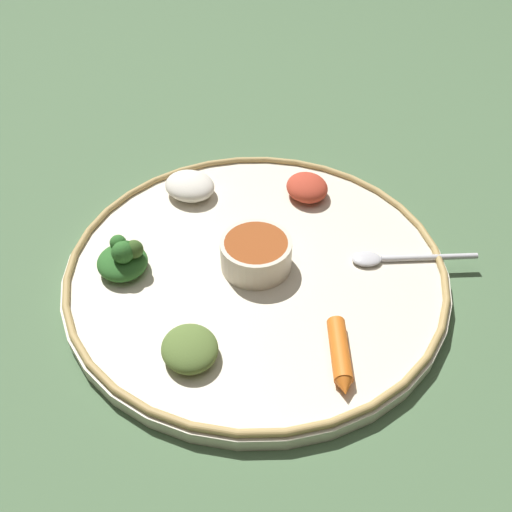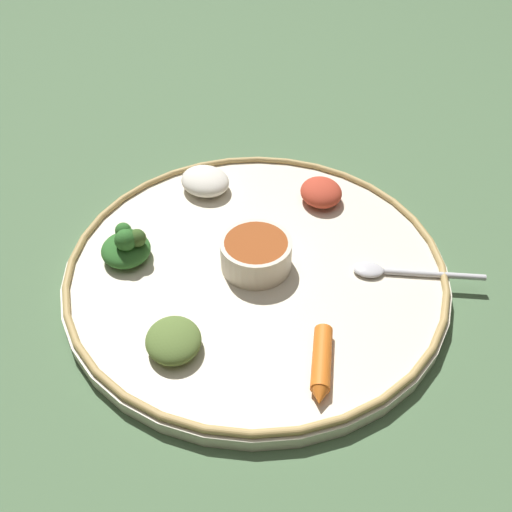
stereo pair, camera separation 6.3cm
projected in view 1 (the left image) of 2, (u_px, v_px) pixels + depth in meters
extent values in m
plane|color=#4C6B47|center=(256.00, 276.00, 0.65)|extent=(2.40, 2.40, 0.00)
cylinder|color=beige|center=(256.00, 271.00, 0.64)|extent=(0.44, 0.44, 0.02)
torus|color=tan|center=(256.00, 264.00, 0.64)|extent=(0.43, 0.43, 0.01)
cylinder|color=beige|center=(256.00, 254.00, 0.63)|extent=(0.08, 0.08, 0.04)
cylinder|color=#99471E|center=(256.00, 244.00, 0.62)|extent=(0.07, 0.07, 0.01)
ellipsoid|color=silver|center=(367.00, 259.00, 0.64)|extent=(0.04, 0.04, 0.01)
cylinder|color=silver|center=(429.00, 257.00, 0.64)|extent=(0.10, 0.06, 0.01)
ellipsoid|color=#2D6628|center=(122.00, 262.00, 0.62)|extent=(0.08, 0.08, 0.02)
sphere|color=#2D6628|center=(118.00, 243.00, 0.62)|extent=(0.02, 0.02, 0.02)
sphere|color=#23511E|center=(126.00, 250.00, 0.61)|extent=(0.02, 0.02, 0.02)
sphere|color=#385623|center=(134.00, 249.00, 0.61)|extent=(0.02, 0.02, 0.02)
sphere|color=#2D6628|center=(123.00, 252.00, 0.61)|extent=(0.02, 0.02, 0.02)
cylinder|color=orange|center=(340.00, 350.00, 0.54)|extent=(0.05, 0.07, 0.02)
cone|color=orange|center=(345.00, 388.00, 0.51)|extent=(0.02, 0.02, 0.02)
ellipsoid|color=silver|center=(190.00, 186.00, 0.73)|extent=(0.08, 0.07, 0.03)
ellipsoid|color=#B73D28|center=(308.00, 188.00, 0.72)|extent=(0.08, 0.08, 0.03)
ellipsoid|color=#567033|center=(189.00, 348.00, 0.54)|extent=(0.08, 0.08, 0.02)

